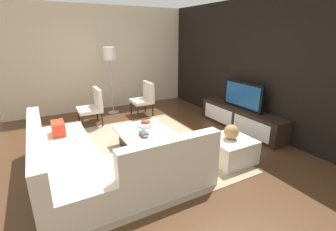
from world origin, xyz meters
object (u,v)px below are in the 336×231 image
(ottoman, at_px, (230,149))
(fruit_bowl, at_px, (146,124))
(book_stack, at_px, (144,134))
(decorative_ball, at_px, (231,132))
(television, at_px, (243,95))
(coffee_table, at_px, (145,139))
(accent_chair_far, at_px, (145,97))
(accent_chair_near, at_px, (93,105))
(media_console, at_px, (240,119))
(floor_lamp, at_px, (109,58))
(sectional_couch, at_px, (98,163))

(ottoman, xyz_separation_m, fruit_bowl, (-1.25, -1.00, 0.23))
(book_stack, bearing_deg, decorative_ball, 55.21)
(television, bearing_deg, fruit_bowl, -97.24)
(coffee_table, xyz_separation_m, accent_chair_far, (-1.91, 0.84, 0.29))
(accent_chair_near, relative_size, fruit_bowl, 3.11)
(television, xyz_separation_m, accent_chair_near, (-1.91, -2.82, -0.30))
(ottoman, height_order, accent_chair_far, accent_chair_far)
(media_console, bearing_deg, decorative_ball, -51.04)
(television, xyz_separation_m, book_stack, (0.12, -2.41, -0.37))
(accent_chair_near, bearing_deg, coffee_table, 19.99)
(television, bearing_deg, floor_lamp, -139.86)
(television, bearing_deg, media_console, -90.00)
(media_console, distance_m, television, 0.54)
(ottoman, distance_m, accent_chair_far, 3.01)
(media_console, xyz_separation_m, book_stack, (0.12, -2.41, 0.17))
(sectional_couch, bearing_deg, accent_chair_near, 168.53)
(sectional_couch, xyz_separation_m, coffee_table, (-0.61, 1.01, -0.09))
(fruit_bowl, bearing_deg, decorative_ball, 38.71)
(accent_chair_far, bearing_deg, sectional_couch, -42.94)
(floor_lamp, distance_m, fruit_bowl, 2.51)
(fruit_bowl, relative_size, decorative_ball, 1.14)
(coffee_table, relative_size, decorative_ball, 4.24)
(book_stack, bearing_deg, media_console, 92.92)
(sectional_couch, height_order, floor_lamp, floor_lamp)
(sectional_couch, xyz_separation_m, accent_chair_far, (-2.53, 1.85, 0.20))
(book_stack, bearing_deg, accent_chair_far, 155.88)
(coffee_table, bearing_deg, decorative_ball, 45.85)
(fruit_bowl, bearing_deg, book_stack, -28.31)
(floor_lamp, xyz_separation_m, book_stack, (2.69, -0.25, -1.05))
(floor_lamp, relative_size, fruit_bowl, 6.25)
(television, bearing_deg, book_stack, -87.08)
(fruit_bowl, bearing_deg, floor_lamp, 179.20)
(coffee_table, bearing_deg, floor_lamp, 176.93)
(decorative_ball, bearing_deg, media_console, 128.96)
(fruit_bowl, distance_m, accent_chair_far, 1.89)
(media_console, xyz_separation_m, floor_lamp, (-2.57, -2.16, 1.22))
(television, xyz_separation_m, accent_chair_far, (-2.01, -1.46, -0.30))
(decorative_ball, height_order, book_stack, decorative_ball)
(media_console, bearing_deg, accent_chair_near, -124.18)
(television, height_order, sectional_couch, television)
(floor_lamp, height_order, fruit_bowl, floor_lamp)
(fruit_bowl, height_order, book_stack, fruit_bowl)
(coffee_table, distance_m, decorative_ball, 1.57)
(fruit_bowl, height_order, decorative_ball, decorative_ball)
(accent_chair_near, xyz_separation_m, accent_chair_far, (-0.10, 1.36, 0.00))
(sectional_couch, relative_size, accent_chair_far, 2.85)
(television, distance_m, floor_lamp, 3.43)
(coffee_table, height_order, accent_chair_near, accent_chair_near)
(television, height_order, fruit_bowl, television)
(media_console, relative_size, decorative_ball, 9.02)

